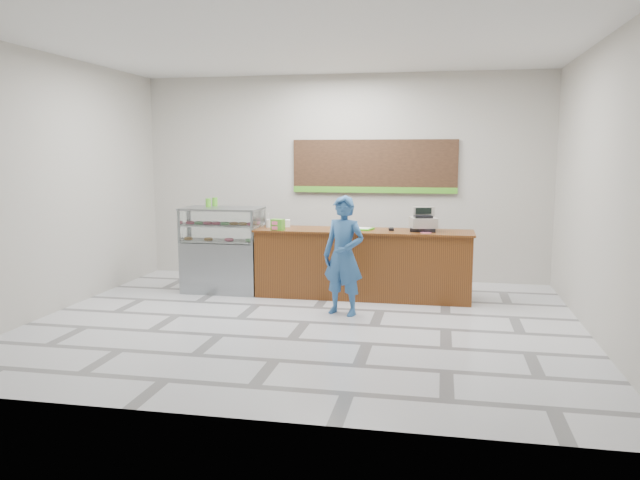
% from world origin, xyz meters
% --- Properties ---
extents(floor, '(7.00, 7.00, 0.00)m').
position_xyz_m(floor, '(0.00, 0.00, 0.00)').
color(floor, silver).
rests_on(floor, ground).
extents(back_wall, '(7.00, 0.00, 7.00)m').
position_xyz_m(back_wall, '(0.00, 3.00, 1.75)').
color(back_wall, '#B6B1A7').
rests_on(back_wall, floor).
extents(ceiling, '(7.00, 7.00, 0.00)m').
position_xyz_m(ceiling, '(0.00, 0.00, 3.50)').
color(ceiling, silver).
rests_on(ceiling, back_wall).
extents(sales_counter, '(3.26, 0.76, 1.03)m').
position_xyz_m(sales_counter, '(0.55, 1.55, 0.52)').
color(sales_counter, brown).
rests_on(sales_counter, floor).
extents(display_case, '(1.22, 0.72, 1.33)m').
position_xyz_m(display_case, '(-1.67, 1.55, 0.68)').
color(display_case, gray).
rests_on(display_case, floor).
extents(menu_board, '(2.80, 0.06, 0.90)m').
position_xyz_m(menu_board, '(0.55, 2.96, 1.93)').
color(menu_board, black).
rests_on(menu_board, back_wall).
extents(cash_register, '(0.44, 0.46, 0.35)m').
position_xyz_m(cash_register, '(1.43, 1.61, 1.16)').
color(cash_register, black).
rests_on(cash_register, sales_counter).
extents(card_terminal, '(0.09, 0.16, 0.04)m').
position_xyz_m(card_terminal, '(0.97, 1.57, 1.05)').
color(card_terminal, black).
rests_on(card_terminal, sales_counter).
extents(serving_tray, '(0.45, 0.37, 0.02)m').
position_xyz_m(serving_tray, '(0.48, 1.61, 1.04)').
color(serving_tray, '#41CE13').
rests_on(serving_tray, sales_counter).
extents(napkin_box, '(0.16, 0.16, 0.11)m').
position_xyz_m(napkin_box, '(-0.69, 1.72, 1.09)').
color(napkin_box, white).
rests_on(napkin_box, sales_counter).
extents(straw_cup, '(0.08, 0.08, 0.12)m').
position_xyz_m(straw_cup, '(-0.94, 1.60, 1.09)').
color(straw_cup, silver).
rests_on(straw_cup, sales_counter).
extents(promo_box, '(0.21, 0.16, 0.17)m').
position_xyz_m(promo_box, '(-0.70, 1.28, 1.11)').
color(promo_box, '#4EA425').
rests_on(promo_box, sales_counter).
extents(donut_decal, '(0.16, 0.16, 0.00)m').
position_xyz_m(donut_decal, '(1.48, 1.39, 1.03)').
color(donut_decal, '#F36082').
rests_on(donut_decal, sales_counter).
extents(green_cup_left, '(0.09, 0.09, 0.13)m').
position_xyz_m(green_cup_left, '(-1.93, 1.64, 1.40)').
color(green_cup_left, '#4EA425').
rests_on(green_cup_left, display_case).
extents(green_cup_right, '(0.09, 0.09, 0.14)m').
position_xyz_m(green_cup_right, '(-1.89, 1.81, 1.40)').
color(green_cup_right, '#4EA425').
rests_on(green_cup_right, display_case).
extents(customer, '(0.68, 0.55, 1.61)m').
position_xyz_m(customer, '(0.42, 0.51, 0.81)').
color(customer, '#2B588D').
rests_on(customer, floor).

